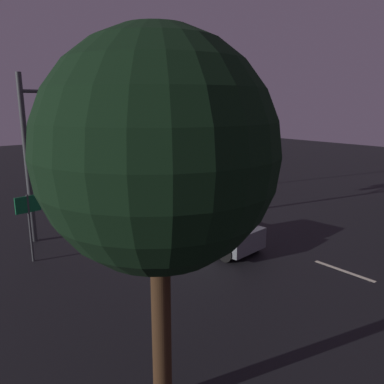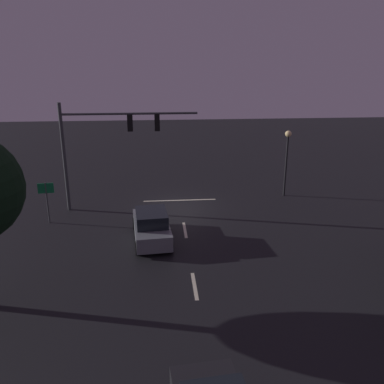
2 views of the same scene
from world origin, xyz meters
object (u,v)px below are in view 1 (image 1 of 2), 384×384
Objects in this scene: tree_right_near at (158,154)px; street_lamp_left_kerb at (246,139)px; route_sign at (29,214)px; traffic_signal_assembly at (87,124)px; car_approaching at (210,226)px.

street_lamp_left_kerb is at bearing -142.00° from tree_right_near.
tree_right_near reaches higher than route_sign.
route_sign is 9.14m from tree_right_near.
street_lamp_left_kerb is at bearing -166.47° from route_sign.
traffic_signal_assembly is 5.00m from route_sign.
street_lamp_left_kerb reaches higher than route_sign.
tree_right_near is (15.78, 12.33, 1.56)m from street_lamp_left_kerb.
car_approaching is at bearing -138.62° from tree_right_near.
tree_right_near reaches higher than street_lamp_left_kerb.
traffic_signal_assembly reaches higher than street_lamp_left_kerb.
route_sign is (6.11, -2.94, 1.02)m from car_approaching.
tree_right_near is (6.43, 5.67, 4.06)m from car_approaching.
route_sign is (15.47, 3.72, -1.48)m from street_lamp_left_kerb.
route_sign is (3.42, 2.15, -2.94)m from traffic_signal_assembly.
traffic_signal_assembly is 12.24m from street_lamp_left_kerb.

